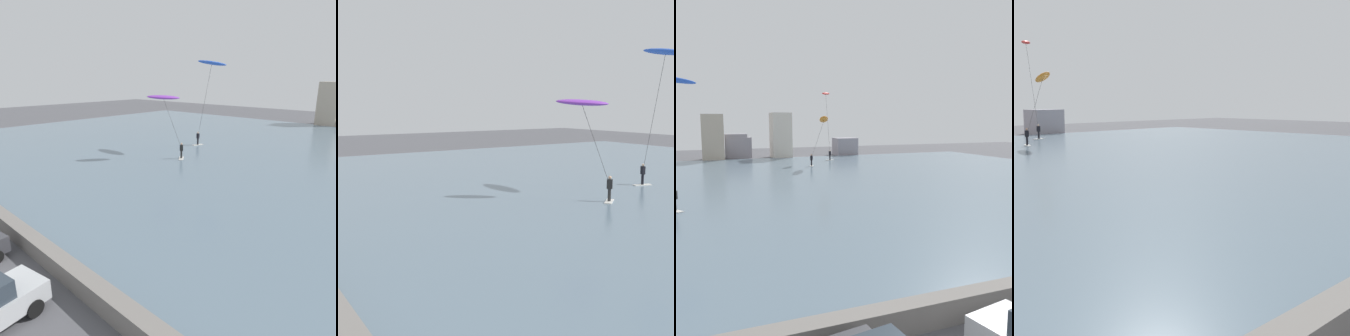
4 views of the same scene
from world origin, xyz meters
TOP-DOWN VIEW (x-y plane):
  - seawall_barrier at (0.00, 3.72)m, footprint 60.00×0.70m
  - water_bay at (0.00, 30.42)m, footprint 84.00×52.00m
  - kitesurfer_blue at (-7.62, 26.98)m, footprint 5.06×3.00m
  - kitesurfer_purple at (-8.44, 20.76)m, footprint 3.27×3.57m

SIDE VIEW (x-z plane):
  - water_bay at x=0.00m, z-range 0.00..0.10m
  - seawall_barrier at x=0.00m, z-range 0.00..0.86m
  - kitesurfer_purple at x=-8.44m, z-range 2.53..9.00m
  - kitesurfer_blue at x=-7.62m, z-range 3.98..13.99m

